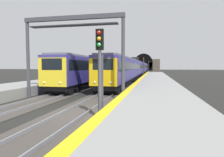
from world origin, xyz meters
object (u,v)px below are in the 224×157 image
object	(u,v)px
overhead_signal_gantry	(73,36)
train_adjacent_platform	(117,68)
railway_signal_near	(100,65)
train_main_approaching	(138,68)
railway_signal_far	(149,65)
catenary_mast_near	(111,63)
railway_signal_mid	(144,65)

from	to	relation	value
overhead_signal_gantry	train_adjacent_platform	bearing A→B (deg)	4.06
train_adjacent_platform	overhead_signal_gantry	world-z (taller)	overhead_signal_gantry
railway_signal_near	overhead_signal_gantry	xyz separation A→B (m)	(5.82, 4.00, 2.46)
train_main_approaching	train_adjacent_platform	bearing A→B (deg)	-24.47
railway_signal_far	catenary_mast_near	size ratio (longest dim) A/B	0.68
railway_signal_near	railway_signal_mid	distance (m)	42.00
railway_signal_far	railway_signal_near	bearing A→B (deg)	0.00
overhead_signal_gantry	catenary_mast_near	xyz separation A→B (m)	(58.40, 9.73, -1.09)
catenary_mast_near	railway_signal_mid	bearing A→B (deg)	-148.29
train_adjacent_platform	catenary_mast_near	world-z (taller)	catenary_mast_near
overhead_signal_gantry	catenary_mast_near	bearing A→B (deg)	9.46
train_adjacent_platform	railway_signal_near	world-z (taller)	railway_signal_near
train_main_approaching	railway_signal_far	distance (m)	44.42
train_adjacent_platform	overhead_signal_gantry	xyz separation A→B (m)	(-31.51, -2.23, 2.98)
catenary_mast_near	train_adjacent_platform	bearing A→B (deg)	-164.42
railway_signal_near	train_adjacent_platform	bearing A→B (deg)	-170.52
train_adjacent_platform	overhead_signal_gantry	size ratio (longest dim) A/B	7.05
train_main_approaching	railway_signal_far	xyz separation A→B (m)	(44.37, -1.77, 1.08)
railway_signal_near	railway_signal_far	distance (m)	91.33
train_main_approaching	overhead_signal_gantry	distance (m)	41.31
train_adjacent_platform	railway_signal_mid	size ratio (longest dim) A/B	12.06
train_main_approaching	railway_signal_mid	xyz separation A→B (m)	(-4.96, -1.77, 0.71)
railway_signal_far	train_adjacent_platform	bearing A→B (deg)	-6.59
railway_signal_near	overhead_signal_gantry	size ratio (longest dim) A/B	0.53
train_adjacent_platform	catenary_mast_near	bearing A→B (deg)	-164.65
railway_signal_near	overhead_signal_gantry	world-z (taller)	overhead_signal_gantry
railway_signal_mid	train_adjacent_platform	bearing A→B (deg)	-53.16
train_adjacent_platform	railway_signal_near	bearing A→B (deg)	9.26
railway_signal_mid	train_main_approaching	bearing A→B (deg)	-160.40
railway_signal_mid	overhead_signal_gantry	size ratio (longest dim) A/B	0.58
overhead_signal_gantry	railway_signal_far	bearing A→B (deg)	-2.68
train_main_approaching	catenary_mast_near	xyz separation A→B (m)	(17.27, 11.97, 1.92)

